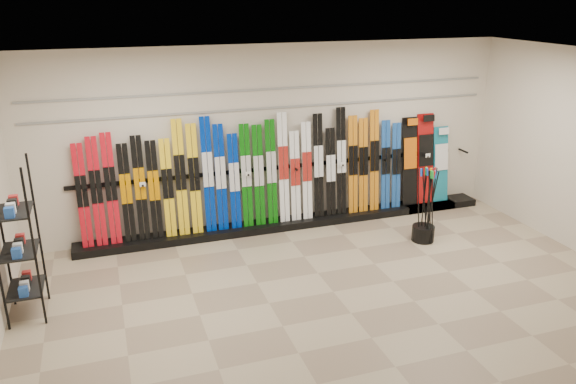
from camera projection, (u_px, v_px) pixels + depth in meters
name	position (u px, v px, depth m)	size (l,w,h in m)	color
floor	(333.00, 292.00, 7.42)	(8.00, 8.00, 0.00)	#86715C
back_wall	(276.00, 138.00, 9.14)	(8.00, 8.00, 0.00)	beige
ceiling	(340.00, 61.00, 6.41)	(8.00, 8.00, 0.00)	silver
ski_rack_base	(293.00, 223.00, 9.50)	(8.00, 0.40, 0.12)	black
skis	(253.00, 176.00, 9.03)	(5.38, 0.21, 1.83)	red
snowboards	(425.00, 161.00, 10.06)	(0.93, 0.25, 1.61)	black
accessory_rack	(18.00, 241.00, 6.60)	(0.40, 0.60, 1.95)	black
pole_bin	(423.00, 233.00, 8.92)	(0.35, 0.35, 0.25)	black
ski_poles	(427.00, 205.00, 8.74)	(0.30, 0.31, 1.18)	black
slatwall_rail_0	(276.00, 108.00, 8.96)	(7.60, 0.02, 0.03)	gray
slatwall_rail_1	(276.00, 89.00, 8.86)	(7.60, 0.02, 0.03)	gray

